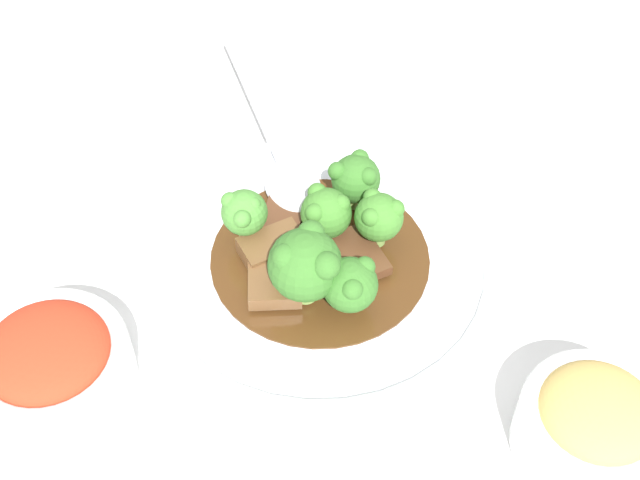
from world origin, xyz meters
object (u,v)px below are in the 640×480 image
(broccoli_floret_1, at_px, (379,217))
(broccoli_floret_3, at_px, (356,178))
(broccoli_floret_0, at_px, (309,265))
(serving_spoon, at_px, (285,168))
(beef_strip_2, at_px, (353,253))
(broccoli_floret_2, at_px, (350,284))
(main_plate, at_px, (320,262))
(sauce_dish, at_px, (177,116))
(beef_strip_3, at_px, (283,218))
(side_bowl_kimchi, at_px, (51,364))
(beef_strip_0, at_px, (273,247))
(beef_strip_1, at_px, (275,279))
(side_bowl_appetizer, at_px, (593,424))
(broccoli_floret_4, at_px, (324,212))
(broccoli_floret_5, at_px, (242,217))

(broccoli_floret_1, xyz_separation_m, broccoli_floret_3, (0.03, 0.02, 0.00))
(broccoli_floret_0, height_order, serving_spoon, broccoli_floret_0)
(beef_strip_2, distance_m, broccoli_floret_2, 0.05)
(main_plate, distance_m, broccoli_floret_2, 0.06)
(main_plate, relative_size, sauce_dish, 3.32)
(sauce_dish, bearing_deg, broccoli_floret_0, -135.53)
(main_plate, xyz_separation_m, broccoli_floret_1, (0.02, -0.04, 0.04))
(broccoli_floret_3, bearing_deg, beef_strip_3, 123.28)
(broccoli_floret_1, height_order, side_bowl_kimchi, broccoli_floret_1)
(beef_strip_0, height_order, broccoli_floret_1, broccoli_floret_1)
(beef_strip_1, bearing_deg, broccoli_floret_1, -46.85)
(side_bowl_kimchi, relative_size, sauce_dish, 1.34)
(side_bowl_appetizer, bearing_deg, broccoli_floret_0, 73.75)
(beef_strip_2, xyz_separation_m, broccoli_floret_4, (0.01, 0.02, 0.02))
(broccoli_floret_1, height_order, side_bowl_appetizer, broccoli_floret_1)
(beef_strip_3, bearing_deg, main_plate, -123.97)
(broccoli_floret_3, height_order, broccoli_floret_4, broccoli_floret_3)
(main_plate, height_order, broccoli_floret_0, broccoli_floret_0)
(sauce_dish, bearing_deg, serving_spoon, -116.27)
(side_bowl_kimchi, xyz_separation_m, sauce_dish, (0.26, 0.02, -0.02))
(beef_strip_2, relative_size, broccoli_floret_4, 1.42)
(main_plate, bearing_deg, serving_spoon, 33.59)
(beef_strip_2, relative_size, sauce_dish, 0.80)
(beef_strip_3, bearing_deg, broccoli_floret_2, -133.63)
(main_plate, distance_m, sauce_dish, 0.20)
(beef_strip_3, relative_size, broccoli_floret_0, 1.13)
(broccoli_floret_0, xyz_separation_m, serving_spoon, (0.11, 0.05, -0.03))
(broccoli_floret_3, height_order, side_bowl_appetizer, broccoli_floret_3)
(broccoli_floret_5, bearing_deg, side_bowl_kimchi, 147.77)
(broccoli_floret_3, distance_m, side_bowl_appetizer, 0.24)
(broccoli_floret_0, distance_m, broccoli_floret_5, 0.07)
(broccoli_floret_3, distance_m, broccoli_floret_4, 0.04)
(main_plate, height_order, side_bowl_appetizer, side_bowl_appetizer)
(main_plate, distance_m, side_bowl_kimchi, 0.20)
(broccoli_floret_3, xyz_separation_m, side_bowl_appetizer, (-0.15, -0.18, -0.02))
(beef_strip_3, xyz_separation_m, side_bowl_appetizer, (-0.12, -0.23, 0.00))
(broccoli_floret_5, height_order, sauce_dish, broccoli_floret_5)
(beef_strip_0, bearing_deg, beef_strip_2, -77.93)
(beef_strip_1, height_order, sauce_dish, beef_strip_1)
(beef_strip_1, height_order, side_bowl_appetizer, side_bowl_appetizer)
(broccoli_floret_2, bearing_deg, broccoli_floret_4, 30.15)
(broccoli_floret_3, bearing_deg, broccoli_floret_5, 130.58)
(beef_strip_3, bearing_deg, broccoli_floret_5, 142.53)
(broccoli_floret_1, distance_m, side_bowl_kimchi, 0.24)
(beef_strip_1, height_order, broccoli_floret_4, broccoli_floret_4)
(broccoli_floret_1, relative_size, broccoli_floret_3, 0.96)
(broccoli_floret_0, distance_m, serving_spoon, 0.12)
(broccoli_floret_1, height_order, broccoli_floret_2, broccoli_floret_1)
(beef_strip_0, xyz_separation_m, broccoli_floret_3, (0.06, -0.05, 0.02))
(beef_strip_0, bearing_deg, side_bowl_kimchi, 140.58)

